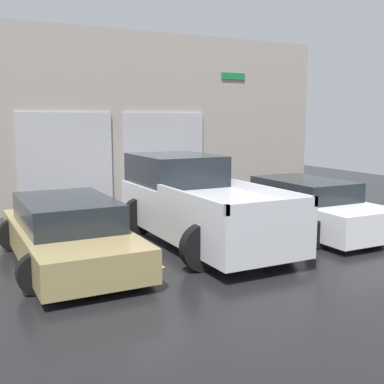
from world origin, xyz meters
TOP-DOWN VIEW (x-y plane):
  - ground_plane at (0.00, 0.00)m, footprint 28.00×28.00m
  - shophouse_building at (-0.00, 3.29)m, footprint 14.15×0.68m
  - pickup_truck at (0.00, -1.81)m, footprint 2.55×5.08m
  - sedan_white at (2.88, -2.08)m, footprint 2.16×4.37m
  - sedan_side at (-2.88, -2.07)m, footprint 2.29×4.60m
  - parking_stripe_left at (-1.44, -2.10)m, footprint 0.12×2.20m
  - parking_stripe_centre at (1.44, -2.10)m, footprint 0.12×2.20m
  - parking_stripe_right at (4.32, -2.10)m, footprint 0.12×2.20m

SIDE VIEW (x-z plane):
  - ground_plane at x=0.00m, z-range 0.00..0.00m
  - parking_stripe_left at x=-1.44m, z-range 0.00..0.01m
  - parking_stripe_centre at x=1.44m, z-range 0.00..0.01m
  - parking_stripe_right at x=4.32m, z-range 0.00..0.01m
  - sedan_side at x=-2.88m, z-range -0.03..1.20m
  - sedan_white at x=2.88m, z-range -0.03..1.23m
  - pickup_truck at x=0.00m, z-range -0.06..1.82m
  - shophouse_building at x=0.00m, z-range -0.03..5.32m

